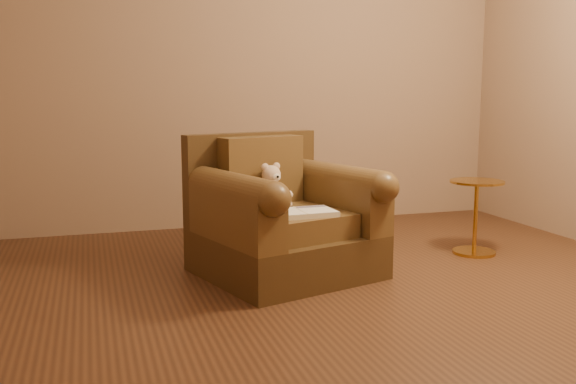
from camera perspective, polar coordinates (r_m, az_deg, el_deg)
name	(u,v)px	position (r m, az deg, el deg)	size (l,w,h in m)	color
floor	(364,297)	(3.43, 6.76, -9.24)	(4.00, 4.00, 0.00)	#4C2C1A
armchair	(282,221)	(3.77, -0.55, -2.56)	(1.11, 1.08, 0.81)	#432E16
teddy_bear	(273,190)	(3.79, -1.31, 0.18)	(0.19, 0.22, 0.27)	beige
guidebook	(300,213)	(3.53, 1.09, -1.87)	(0.39, 0.25, 0.03)	beige
side_table	(476,215)	(4.40, 16.34, -1.94)	(0.35, 0.35, 0.49)	gold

